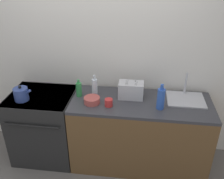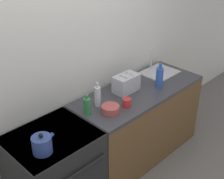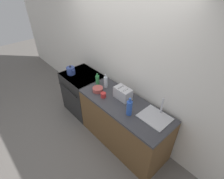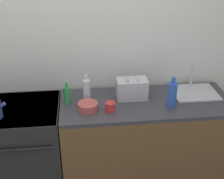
% 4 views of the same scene
% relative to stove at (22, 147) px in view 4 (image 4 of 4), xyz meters
% --- Properties ---
extents(wall_back, '(8.00, 0.05, 2.60)m').
position_rel_stove_xyz_m(wall_back, '(0.63, 0.38, 0.84)').
color(wall_back, silver).
rests_on(wall_back, ground_plane).
extents(stove, '(0.77, 0.69, 0.90)m').
position_rel_stove_xyz_m(stove, '(0.00, 0.00, 0.00)').
color(stove, black).
rests_on(stove, ground_plane).
extents(counter_block, '(1.62, 0.65, 0.90)m').
position_rel_stove_xyz_m(counter_block, '(1.20, 0.00, -0.01)').
color(counter_block, brown).
rests_on(counter_block, ground_plane).
extents(toaster, '(0.29, 0.17, 0.19)m').
position_rel_stove_xyz_m(toaster, '(1.08, 0.09, 0.53)').
color(toaster, '#BCBCC1').
rests_on(toaster, counter_block).
extents(sink_tray, '(0.43, 0.36, 0.28)m').
position_rel_stove_xyz_m(sink_tray, '(1.71, 0.12, 0.45)').
color(sink_tray, '#B7B7BC').
rests_on(sink_tray, counter_block).
extents(bottle_clear, '(0.07, 0.07, 0.26)m').
position_rel_stove_xyz_m(bottle_clear, '(0.65, 0.09, 0.55)').
color(bottle_clear, silver).
rests_on(bottle_clear, counter_block).
extents(bottle_blue, '(0.08, 0.08, 0.29)m').
position_rel_stove_xyz_m(bottle_blue, '(1.41, -0.11, 0.56)').
color(bottle_blue, '#2D56B7').
rests_on(bottle_blue, counter_block).
extents(bottle_green, '(0.07, 0.07, 0.21)m').
position_rel_stove_xyz_m(bottle_green, '(0.47, 0.04, 0.53)').
color(bottle_green, '#338C47').
rests_on(bottle_green, counter_block).
extents(cup_red, '(0.09, 0.09, 0.09)m').
position_rel_stove_xyz_m(cup_red, '(0.84, -0.13, 0.48)').
color(cup_red, red).
rests_on(cup_red, counter_block).
extents(bowl, '(0.18, 0.18, 0.07)m').
position_rel_stove_xyz_m(bowl, '(0.65, -0.10, 0.47)').
color(bowl, '#B24C47').
rests_on(bowl, counter_block).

